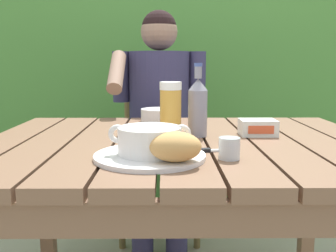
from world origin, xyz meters
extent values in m
cube|color=brown|center=(-0.58, 0.00, 0.72)|extent=(0.14, 0.98, 0.04)
cube|color=brown|center=(-0.44, 0.00, 0.72)|extent=(0.14, 0.98, 0.04)
cube|color=brown|center=(-0.29, 0.00, 0.72)|extent=(0.14, 0.98, 0.04)
cube|color=brown|center=(-0.15, 0.00, 0.72)|extent=(0.14, 0.98, 0.04)
cube|color=brown|center=(0.00, 0.00, 0.72)|extent=(0.14, 0.98, 0.04)
cube|color=brown|center=(0.15, 0.00, 0.72)|extent=(0.14, 0.98, 0.04)
cube|color=brown|center=(0.29, 0.00, 0.72)|extent=(0.14, 0.98, 0.04)
cube|color=brown|center=(0.44, 0.00, 0.72)|extent=(0.14, 0.98, 0.04)
cube|color=brown|center=(0.00, -0.46, 0.66)|extent=(1.26, 0.03, 0.08)
cube|color=brown|center=(0.00, 0.46, 0.66)|extent=(1.26, 0.03, 0.08)
cube|color=brown|center=(-0.61, 0.45, 0.35)|extent=(0.06, 0.06, 0.70)
cube|color=brown|center=(0.61, 0.45, 0.35)|extent=(0.06, 0.06, 0.70)
cube|color=#498336|center=(0.00, 1.68, 0.82)|extent=(3.49, 0.60, 1.65)
cylinder|color=#4C3823|center=(0.27, 1.83, 0.77)|extent=(0.10, 0.10, 1.54)
cylinder|color=#4C3823|center=(-0.63, 1.83, 0.98)|extent=(0.10, 0.10, 1.95)
cylinder|color=brown|center=(0.11, 0.68, 0.22)|extent=(0.04, 0.04, 0.45)
cylinder|color=brown|center=(-0.29, 0.68, 0.22)|extent=(0.04, 0.04, 0.45)
cylinder|color=brown|center=(0.11, 1.07, 0.22)|extent=(0.04, 0.04, 0.45)
cylinder|color=brown|center=(-0.29, 1.07, 0.22)|extent=(0.04, 0.04, 0.45)
cube|color=brown|center=(-0.09, 0.87, 0.46)|extent=(0.44, 0.43, 0.02)
cylinder|color=brown|center=(0.11, 1.07, 0.68)|extent=(0.04, 0.04, 0.46)
cylinder|color=brown|center=(-0.29, 1.07, 0.68)|extent=(0.04, 0.04, 0.46)
cube|color=brown|center=(-0.09, 1.07, 0.61)|extent=(0.40, 0.02, 0.04)
cube|color=brown|center=(-0.09, 1.07, 0.72)|extent=(0.40, 0.02, 0.04)
cube|color=brown|center=(-0.09, 1.07, 0.84)|extent=(0.40, 0.02, 0.04)
cylinder|color=#353354|center=(0.00, 0.57, 0.23)|extent=(0.11, 0.11, 0.45)
cylinder|color=#353354|center=(0.00, 0.67, 0.51)|extent=(0.13, 0.40, 0.13)
cylinder|color=#353354|center=(-0.17, 0.57, 0.23)|extent=(0.11, 0.11, 0.45)
cylinder|color=#353354|center=(-0.17, 0.67, 0.51)|extent=(0.13, 0.40, 0.13)
cylinder|color=#353354|center=(-0.09, 0.77, 0.78)|extent=(0.32, 0.32, 0.53)
sphere|color=#98745D|center=(-0.09, 0.77, 1.14)|extent=(0.19, 0.19, 0.19)
sphere|color=black|center=(-0.09, 0.77, 1.16)|extent=(0.18, 0.18, 0.18)
cylinder|color=#353354|center=(0.11, 0.75, 0.91)|extent=(0.08, 0.08, 0.26)
cylinder|color=#353354|center=(-0.29, 0.75, 0.91)|extent=(0.08, 0.08, 0.26)
cylinder|color=#98745D|center=(-0.29, 0.59, 0.94)|extent=(0.07, 0.25, 0.21)
cylinder|color=white|center=(-0.10, -0.25, 0.74)|extent=(0.30, 0.30, 0.01)
cylinder|color=white|center=(-0.10, -0.25, 0.78)|extent=(0.17, 0.17, 0.07)
cylinder|color=#CA6C2B|center=(-0.10, -0.25, 0.80)|extent=(0.15, 0.15, 0.01)
torus|color=white|center=(-0.18, -0.25, 0.80)|extent=(0.05, 0.01, 0.05)
torus|color=white|center=(-0.01, -0.25, 0.80)|extent=(0.05, 0.01, 0.05)
ellipsoid|color=tan|center=(-0.03, -0.33, 0.79)|extent=(0.13, 0.10, 0.07)
cylinder|color=gold|center=(-0.04, 0.01, 0.82)|extent=(0.07, 0.07, 0.16)
cylinder|color=white|center=(-0.04, 0.01, 0.91)|extent=(0.07, 0.07, 0.03)
cylinder|color=gray|center=(0.05, 0.05, 0.82)|extent=(0.07, 0.07, 0.16)
cone|color=gray|center=(0.05, 0.05, 0.91)|extent=(0.07, 0.07, 0.04)
cylinder|color=gray|center=(0.05, 0.05, 0.95)|extent=(0.03, 0.03, 0.04)
cylinder|color=#42579D|center=(0.05, 0.05, 0.98)|extent=(0.03, 0.03, 0.01)
cylinder|color=silver|center=(0.11, -0.26, 0.77)|extent=(0.06, 0.06, 0.06)
cube|color=white|center=(0.27, 0.07, 0.76)|extent=(0.12, 0.09, 0.05)
cube|color=#E0542F|center=(0.27, 0.02, 0.76)|extent=(0.09, 0.00, 0.03)
cube|color=silver|center=(0.10, -0.17, 0.74)|extent=(0.11, 0.04, 0.00)
cube|color=black|center=(0.04, -0.18, 0.74)|extent=(0.06, 0.03, 0.01)
cylinder|color=white|center=(-0.09, 0.39, 0.76)|extent=(0.15, 0.15, 0.05)
camera|label=1|loc=(-0.06, -1.22, 0.99)|focal=40.35mm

